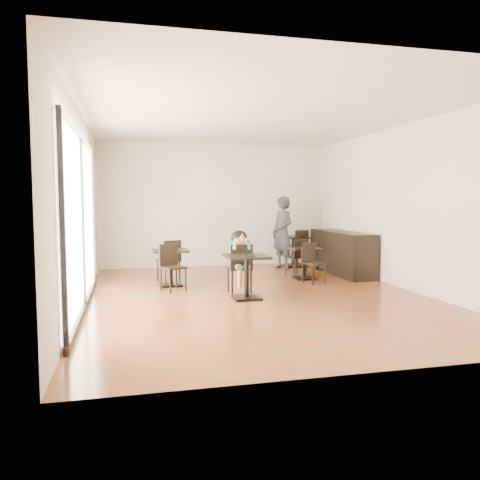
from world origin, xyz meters
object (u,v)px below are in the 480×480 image
object	(u,v)px
cafe_table_left	(171,268)
chair_back_a	(297,248)
chair_left_a	(169,261)
chair_mid_a	(295,257)
chair_left_b	(173,268)
child_chair	(239,268)
cafe_table_back	(293,252)
chair_mid_b	(314,263)
cafe_table_mid	(304,263)
child	(239,262)
child_table	(247,277)
chair_back_b	(307,250)
adult_patron	(282,233)

from	to	relation	value
cafe_table_left	chair_back_a	size ratio (longest dim) A/B	0.77
chair_left_a	chair_mid_a	bearing A→B (deg)	158.25
chair_left_a	chair_left_b	size ratio (longest dim) A/B	1.00
child_chair	cafe_table_back	bearing A→B (deg)	-125.38
chair_mid_a	chair_mid_b	bearing A→B (deg)	71.16
chair_back_a	cafe_table_back	bearing A→B (deg)	25.38
cafe_table_mid	chair_left_a	distance (m)	2.96
cafe_table_left	chair_mid_b	xyz separation A→B (m)	(2.93, -0.39, 0.05)
cafe_table_back	chair_mid_b	distance (m)	2.44
child_chair	chair_left_a	distance (m)	1.98
cafe_table_back	chair_back_a	world-z (taller)	chair_back_a
cafe_table_mid	chair_left_b	bearing A→B (deg)	-166.38
chair_mid_a	cafe_table_left	bearing A→B (deg)	-5.22
child	cafe_table_left	size ratio (longest dim) A/B	1.57
cafe_table_left	cafe_table_back	world-z (taller)	cafe_table_back
cafe_table_back	chair_left_b	world-z (taller)	chair_left_b
chair_back_a	chair_mid_b	bearing A→B (deg)	56.68
child_table	cafe_table_back	xyz separation A→B (m)	(2.16, 3.60, 0.02)
child_table	child	xyz separation A→B (m)	(-0.00, 0.55, 0.20)
child_table	chair_left_a	size ratio (longest dim) A/B	0.86
chair_mid_b	chair_back_b	bearing A→B (deg)	53.87
cafe_table_back	chair_left_a	world-z (taller)	chair_left_a
cafe_table_left	chair_mid_a	world-z (taller)	chair_mid_a
cafe_table_left	chair_left_b	bearing A→B (deg)	-90.00
chair_left_a	chair_mid_b	bearing A→B (deg)	137.37
child	chair_back_a	xyz separation A→B (m)	(2.33, 3.21, -0.10)
adult_patron	chair_left_b	size ratio (longest dim) A/B	2.06
chair_back_b	chair_left_a	bearing A→B (deg)	173.92
child_table	chair_left_b	bearing A→B (deg)	138.99
cafe_table_mid	cafe_table_back	distance (m)	1.90
child	chair_left_b	size ratio (longest dim) A/B	1.31
child	cafe_table_mid	bearing A→B (deg)	34.29
child_chair	chair_mid_a	xyz separation A→B (m)	(1.75, 1.74, -0.05)
child_table	cafe_table_mid	world-z (taller)	child_table
chair_left_a	chair_back_a	bearing A→B (deg)	-179.94
child_chair	cafe_table_mid	world-z (taller)	child_chair
chair_mid_b	cafe_table_mid	bearing A→B (deg)	71.16
child_table	chair_mid_a	size ratio (longest dim) A/B	0.92
child_chair	chair_mid_b	size ratio (longest dim) A/B	1.11
chair_left_b	chair_back_a	size ratio (longest dim) A/B	0.92
cafe_table_back	chair_mid_b	xyz separation A→B (m)	(-0.41, -2.40, 0.02)
chair_left_b	cafe_table_back	bearing A→B (deg)	12.56
child_chair	chair_left_a	bearing A→B (deg)	-53.13
chair_left_a	cafe_table_left	bearing A→B (deg)	65.12
child_chair	chair_left_b	size ratio (longest dim) A/B	1.04
cafe_table_left	chair_left_a	distance (m)	0.56
adult_patron	child_chair	bearing A→B (deg)	-53.41
adult_patron	cafe_table_back	xyz separation A→B (m)	(0.40, 0.30, -0.52)
child	chair_back_b	world-z (taller)	child
chair_mid_a	chair_back_a	size ratio (longest dim) A/B	0.87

